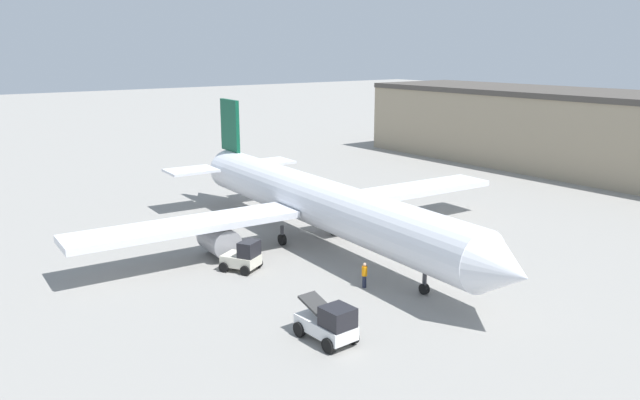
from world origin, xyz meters
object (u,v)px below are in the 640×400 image
at_px(airplane, 314,202).
at_px(baggage_tug, 244,257).
at_px(ground_crew_worker, 364,274).
at_px(belt_loader_truck, 329,323).

height_order(airplane, baggage_tug, airplane).
xyz_separation_m(ground_crew_worker, baggage_tug, (-7.60, -4.72, 0.10)).
bearing_deg(baggage_tug, belt_loader_truck, -38.19).
distance_m(airplane, belt_loader_truck, 17.89).
bearing_deg(belt_loader_truck, airplane, 144.11).
relative_size(airplane, baggage_tug, 13.24).
xyz_separation_m(airplane, ground_crew_worker, (9.94, -3.17, -2.50)).
bearing_deg(belt_loader_truck, ground_crew_worker, 123.64).
bearing_deg(belt_loader_truck, baggage_tug, 168.89).
bearing_deg(baggage_tug, ground_crew_worker, 2.56).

